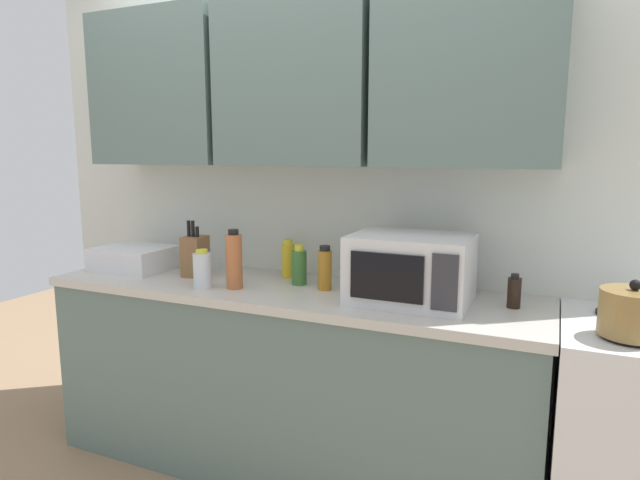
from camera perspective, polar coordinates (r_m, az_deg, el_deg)
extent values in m
cube|color=silver|center=(2.71, -0.51, 4.84)|extent=(3.18, 0.06, 2.60)
cube|color=slate|center=(2.97, -16.06, 15.02)|extent=(0.73, 0.33, 0.75)
cube|color=slate|center=(2.56, -2.32, 16.34)|extent=(0.73, 0.33, 0.75)
cube|color=slate|center=(2.33, 15.49, 16.72)|extent=(0.73, 0.33, 0.75)
cube|color=slate|center=(2.64, -3.55, -14.88)|extent=(2.28, 0.60, 0.86)
cube|color=beige|center=(2.49, -3.65, -5.40)|extent=(2.31, 0.63, 0.04)
cylinder|color=black|center=(2.08, 30.06, -8.91)|extent=(0.18, 0.18, 0.01)
cylinder|color=black|center=(2.35, 29.36, -6.87)|extent=(0.18, 0.18, 0.01)
cylinder|color=olive|center=(2.06, 30.25, -6.71)|extent=(0.21, 0.21, 0.15)
sphere|color=black|center=(2.04, 30.47, -4.14)|extent=(0.04, 0.04, 0.04)
cube|color=silver|center=(2.23, 9.63, -3.02)|extent=(0.48, 0.36, 0.28)
cube|color=black|center=(2.07, 7.05, -3.93)|extent=(0.29, 0.01, 0.18)
cube|color=#2D2D33|center=(2.02, 13.08, -4.44)|extent=(0.10, 0.01, 0.21)
cube|color=silver|center=(2.99, -19.16, -1.85)|extent=(0.38, 0.30, 0.12)
cube|color=brown|center=(2.74, -13.10, -1.69)|extent=(0.11, 0.13, 0.20)
cylinder|color=black|center=(2.73, -13.75, 1.20)|extent=(0.02, 0.02, 0.08)
cylinder|color=black|center=(2.71, -13.33, 1.17)|extent=(0.02, 0.02, 0.08)
cylinder|color=black|center=(2.70, -12.90, 0.86)|extent=(0.02, 0.02, 0.05)
cylinder|color=#386B2D|center=(2.51, -2.22, -2.94)|extent=(0.07, 0.07, 0.16)
cylinder|color=yellow|center=(2.49, -2.24, -0.84)|extent=(0.04, 0.04, 0.03)
cylinder|color=#AD701E|center=(2.41, 0.52, -3.23)|extent=(0.06, 0.06, 0.18)
cylinder|color=black|center=(2.39, 0.52, -0.87)|extent=(0.05, 0.05, 0.02)
cylinder|color=silver|center=(2.50, -12.37, -3.19)|extent=(0.08, 0.08, 0.16)
cylinder|color=yellow|center=(2.48, -12.44, -1.18)|extent=(0.05, 0.05, 0.02)
cylinder|color=gold|center=(2.65, -3.37, -2.21)|extent=(0.06, 0.06, 0.17)
cylinder|color=yellow|center=(2.63, -3.39, -0.17)|extent=(0.05, 0.05, 0.02)
cylinder|color=black|center=(2.27, 19.90, -5.30)|extent=(0.05, 0.05, 0.12)
cylinder|color=black|center=(2.26, 19.99, -3.61)|extent=(0.03, 0.03, 0.02)
cylinder|color=#BC6638|center=(2.46, -9.10, -2.28)|extent=(0.07, 0.07, 0.25)
cylinder|color=black|center=(2.43, -9.18, 0.84)|extent=(0.05, 0.05, 0.02)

